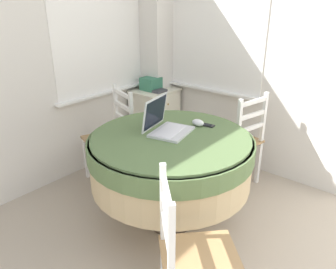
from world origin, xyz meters
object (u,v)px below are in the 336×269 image
Objects in this scene: book_on_cabinet at (155,90)px; cell_phone at (207,125)px; corner_cabinet at (155,119)px; computer_mouse at (198,123)px; laptop at (166,125)px; round_dining_table at (171,156)px; dining_chair_near_right_window at (238,141)px; dining_chair_near_back_window at (112,138)px; storage_box at (151,84)px; dining_chair_camera_near at (192,259)px.

cell_phone is at bearing -119.50° from book_on_cabinet.
corner_cabinet is at bearing 59.87° from cell_phone.
laptop is at bearing 155.92° from computer_mouse.
computer_mouse is at bearing -123.02° from corner_cabinet.
round_dining_table is 0.39m from cell_phone.
round_dining_table is 9.47× the size of cell_phone.
book_on_cabinet is at bearing 85.93° from dining_chair_near_right_window.
dining_chair_near_back_window is 0.90m from storage_box.
dining_chair_camera_near is 4.02× the size of book_on_cabinet.
storage_box is 0.10m from book_on_cabinet.
computer_mouse is 0.11× the size of dining_chair_camera_near.
book_on_cabinet is at bearing 46.53° from dining_chair_camera_near.
corner_cabinet is (0.67, 1.15, -0.41)m from cell_phone.
dining_chair_near_back_window is 0.85m from book_on_cabinet.
dining_chair_camera_near is at bearing -117.40° from dining_chair_near_back_window.
dining_chair_camera_near is (-0.65, -0.72, -0.37)m from laptop.
laptop reaches higher than dining_chair_camera_near.
laptop reaches higher than dining_chair_near_back_window.
cell_phone is at bearing 179.10° from dining_chair_near_right_window.
laptop reaches higher than book_on_cabinet.
dining_chair_near_right_window reaches higher than storage_box.
corner_cabinet is (0.97, 0.98, -0.46)m from laptop.
computer_mouse is 1.25m from book_on_cabinet.
corner_cabinet is at bearing 47.37° from book_on_cabinet.
storage_box is at bearing 58.84° from computer_mouse.
round_dining_table is at bearing -133.49° from corner_cabinet.
computer_mouse is at bearing -24.08° from laptop.
laptop is at bearing 151.40° from cell_phone.
book_on_cabinet is at bearing 60.50° from cell_phone.
round_dining_table is at bearing -114.75° from laptop.
cell_phone is at bearing -28.60° from laptop.
computer_mouse is 0.45× the size of book_on_cabinet.
round_dining_table is 6.32× the size of storage_box.
laptop reaches higher than dining_chair_near_right_window.
laptop is at bearing -134.71° from book_on_cabinet.
dining_chair_camera_near is at bearing -149.53° from cell_phone.
dining_chair_near_back_window is (-0.16, 0.96, -0.32)m from cell_phone.
dining_chair_near_right_window is at bearing -6.26° from round_dining_table.
round_dining_table is at bearing -133.53° from book_on_cabinet.
dining_chair_near_back_window is 1.00× the size of dining_chair_near_right_window.
dining_chair_camera_near is at bearing -133.47° from book_on_cabinet.
book_on_cabinet is (-0.04, -0.05, 0.37)m from corner_cabinet.
dining_chair_near_back_window is 4.76× the size of storage_box.
storage_box is (0.63, 1.18, 0.02)m from cell_phone.
dining_chair_near_right_window is at bearing -53.76° from dining_chair_near_back_window.
dining_chair_near_back_window is at bearing 97.40° from computer_mouse.
book_on_cabinet is (0.08, 1.11, 0.29)m from dining_chair_near_right_window.
cell_phone is 0.18× the size of corner_cabinet.
dining_chair_camera_near is at bearing -133.45° from corner_cabinet.
round_dining_table is 5.34× the size of book_on_cabinet.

